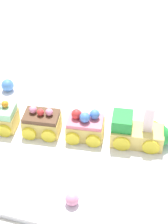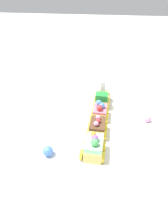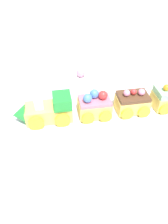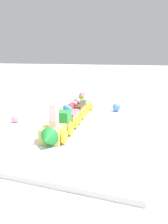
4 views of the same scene
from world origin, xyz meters
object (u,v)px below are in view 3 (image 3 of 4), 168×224
Objects in this scene: cake_train_locomotive at (45,111)px; cake_car_chocolate at (132,102)px; cake_car_strawberry at (94,106)px; gumball_pink at (81,73)px.

cake_train_locomotive reaches higher than cake_car_chocolate.
cake_train_locomotive is at bearing 0.05° from cake_car_strawberry.
cake_car_strawberry is 3.23× the size of gumball_pink.
cake_car_strawberry is 0.18m from gumball_pink.
gumball_pink is (0.02, -0.17, -0.01)m from cake_car_strawberry.
cake_car_chocolate is 0.20m from gumball_pink.
cake_car_strawberry is at bearing -0.09° from cake_car_chocolate.
cake_car_strawberry reaches higher than gumball_pink.
gumball_pink is at bearing -88.40° from cake_car_strawberry.
gumball_pink is (-0.09, -0.19, -0.01)m from cake_train_locomotive.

